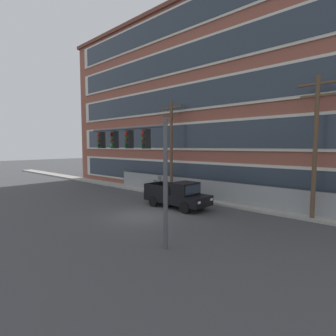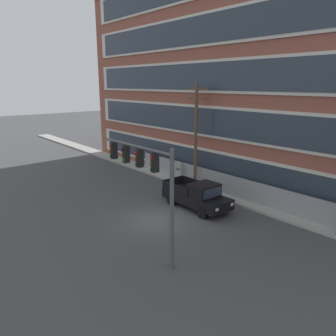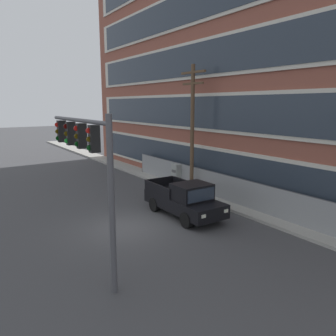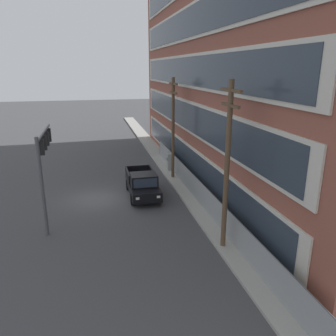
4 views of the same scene
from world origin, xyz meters
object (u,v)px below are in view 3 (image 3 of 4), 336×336
pickup_truck_black (185,200)px  electrical_cabinet (176,175)px  utility_pole_near_corner (192,124)px  pedestrian_near_cabinet (176,173)px  traffic_signal_mast (87,154)px

pickup_truck_black → electrical_cabinet: pickup_truck_black is taller
utility_pole_near_corner → electrical_cabinet: (-2.11, 0.23, -3.86)m
utility_pole_near_corner → pickup_truck_black: bearing=-42.3°
electrical_cabinet → pedestrian_near_cabinet: size_ratio=1.00×
utility_pole_near_corner → electrical_cabinet: bearing=173.9°
electrical_cabinet → pickup_truck_black: bearing=-31.3°
utility_pole_near_corner → electrical_cabinet: utility_pole_near_corner is taller
pickup_truck_black → traffic_signal_mast: bearing=-67.3°
traffic_signal_mast → pedestrian_near_cabinet: traffic_signal_mast is taller
traffic_signal_mast → pedestrian_near_cabinet: bearing=130.7°
utility_pole_near_corner → pedestrian_near_cabinet: size_ratio=5.04×
traffic_signal_mast → utility_pole_near_corner: size_ratio=0.68×
pickup_truck_black → utility_pole_near_corner: (-3.50, 3.18, 3.78)m
pickup_truck_black → pedestrian_near_cabinet: pickup_truck_black is taller
utility_pole_near_corner → electrical_cabinet: size_ratio=5.02×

